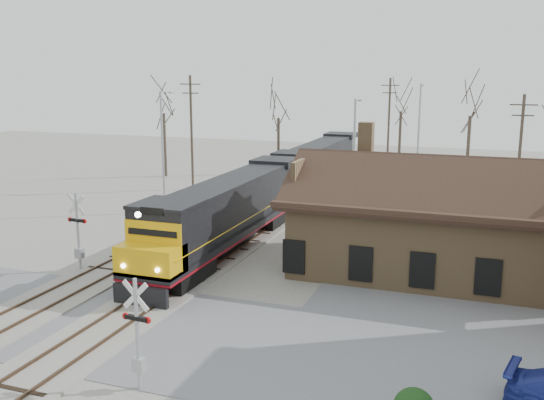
{
  "coord_description": "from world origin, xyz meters",
  "views": [
    {
      "loc": [
        14.6,
        -20.7,
        10.62
      ],
      "look_at": [
        3.93,
        9.0,
        3.99
      ],
      "focal_mm": 40.0,
      "sensor_mm": 36.0,
      "label": 1
    }
  ],
  "objects": [
    {
      "name": "crossbuck_far",
      "position": [
        -6.02,
        5.58,
        2.03
      ],
      "size": [
        1.25,
        0.33,
        4.37
      ],
      "rotation": [
        0.0,
        0.0,
        3.07
      ],
      "color": "#A5A8AD",
      "rests_on": "ground"
    },
    {
      "name": "depot",
      "position": [
        11.99,
        12.0,
        2.41
      ],
      "size": [
        15.2,
        9.31,
        7.9
      ],
      "color": "olive",
      "rests_on": "ground"
    },
    {
      "name": "ground",
      "position": [
        0.0,
        0.0,
        0.0
      ],
      "size": [
        140.0,
        140.0,
        0.0
      ],
      "primitive_type": "plane",
      "color": "#A09B90",
      "rests_on": "ground"
    },
    {
      "name": "locomotive_lead",
      "position": [
        0.0,
        11.5,
        2.36
      ],
      "size": [
        3.02,
        20.21,
        4.49
      ],
      "color": "black",
      "rests_on": "ground"
    },
    {
      "name": "streetlight_a",
      "position": [
        -8.75,
        19.78,
        5.21
      ],
      "size": [
        0.25,
        2.04,
        9.33
      ],
      "color": "#A5A8AD",
      "rests_on": "ground"
    },
    {
      "name": "tree_d",
      "position": [
        12.78,
        39.38,
        7.77
      ],
      "size": [
        4.45,
        4.45,
        10.91
      ],
      "color": "#382D23",
      "rests_on": "ground"
    },
    {
      "name": "utility_pole_c",
      "position": [
        16.89,
        29.33,
        4.75
      ],
      "size": [
        2.0,
        0.24,
        9.06
      ],
      "color": "#382D23",
      "rests_on": "ground"
    },
    {
      "name": "utility_pole_b",
      "position": [
        4.11,
        46.37,
        5.28
      ],
      "size": [
        2.0,
        0.24,
        10.11
      ],
      "color": "#382D23",
      "rests_on": "ground"
    },
    {
      "name": "streetlight_c",
      "position": [
        8.39,
        37.03,
        5.38
      ],
      "size": [
        0.25,
        2.04,
        9.68
      ],
      "color": "#A5A8AD",
      "rests_on": "ground"
    },
    {
      "name": "locomotive_trailing",
      "position": [
        0.0,
        31.98,
        2.36
      ],
      "size": [
        3.02,
        20.21,
        4.25
      ],
      "color": "black",
      "rests_on": "ground"
    },
    {
      "name": "tree_c",
      "position": [
        4.98,
        49.28,
        7.41
      ],
      "size": [
        4.25,
        4.25,
        10.4
      ],
      "color": "#382D23",
      "rests_on": "ground"
    },
    {
      "name": "track_main",
      "position": [
        0.0,
        15.0,
        0.07
      ],
      "size": [
        3.4,
        90.0,
        0.24
      ],
      "color": "#A09B90",
      "rests_on": "ground"
    },
    {
      "name": "crossbuck_near",
      "position": [
        3.91,
        -4.36,
        1.87
      ],
      "size": [
        1.14,
        0.3,
        3.98
      ],
      "rotation": [
        0.0,
        0.0,
        -0.08
      ],
      "color": "#A5A8AD",
      "rests_on": "ground"
    },
    {
      "name": "tree_a",
      "position": [
        -17.13,
        34.6,
        7.62
      ],
      "size": [
        4.37,
        4.37,
        10.7
      ],
      "color": "#382D23",
      "rests_on": "ground"
    },
    {
      "name": "tree_b",
      "position": [
        -6.63,
        40.42,
        6.9
      ],
      "size": [
        3.96,
        3.96,
        9.7
      ],
      "color": "#382D23",
      "rests_on": "ground"
    },
    {
      "name": "road",
      "position": [
        0.0,
        0.0,
        0.01
      ],
      "size": [
        60.0,
        9.0,
        0.03
      ],
      "primitive_type": "cube",
      "color": "slate",
      "rests_on": "ground"
    },
    {
      "name": "streetlight_b",
      "position": [
        5.46,
        22.43,
        4.95
      ],
      "size": [
        0.25,
        2.04,
        8.84
      ],
      "color": "#A5A8AD",
      "rests_on": "ground"
    },
    {
      "name": "track_siding",
      "position": [
        -4.5,
        15.0,
        0.07
      ],
      "size": [
        3.4,
        90.0,
        0.24
      ],
      "color": "#A09B90",
      "rests_on": "ground"
    },
    {
      "name": "utility_pole_a",
      "position": [
        -11.07,
        28.96,
        5.45
      ],
      "size": [
        2.0,
        0.24,
        10.44
      ],
      "color": "#382D23",
      "rests_on": "ground"
    }
  ]
}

